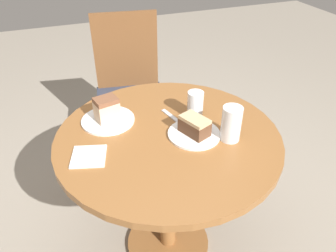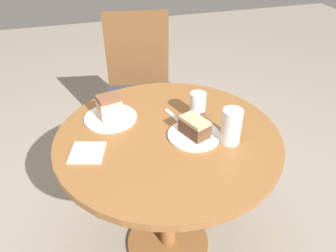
# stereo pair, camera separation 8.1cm
# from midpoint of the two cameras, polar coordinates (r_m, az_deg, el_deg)

# --- Properties ---
(ground_plane) EXTENTS (8.00, 8.00, 0.00)m
(ground_plane) POSITION_cam_midpoint_polar(r_m,az_deg,el_deg) (1.85, -1.33, -19.71)
(ground_plane) COLOR gray
(table) EXTENTS (0.92, 0.92, 0.72)m
(table) POSITION_cam_midpoint_polar(r_m,az_deg,el_deg) (1.42, -1.63, -6.23)
(table) COLOR brown
(table) RESTS_ON ground_plane
(chair) EXTENTS (0.50, 0.52, 0.95)m
(chair) POSITION_cam_midpoint_polar(r_m,az_deg,el_deg) (2.15, -7.67, 6.26)
(chair) COLOR brown
(chair) RESTS_ON ground_plane
(plate_near) EXTENTS (0.21, 0.21, 0.01)m
(plate_near) POSITION_cam_midpoint_polar(r_m,az_deg,el_deg) (1.33, 2.82, -1.43)
(plate_near) COLOR white
(plate_near) RESTS_ON table
(plate_far) EXTENTS (0.23, 0.23, 0.01)m
(plate_far) POSITION_cam_midpoint_polar(r_m,az_deg,el_deg) (1.44, -11.98, 0.97)
(plate_far) COLOR white
(plate_far) RESTS_ON table
(cake_slice_near) EXTENTS (0.11, 0.14, 0.07)m
(cake_slice_near) POSITION_cam_midpoint_polar(r_m,az_deg,el_deg) (1.30, 2.87, 0.03)
(cake_slice_near) COLOR brown
(cake_slice_near) RESTS_ON plate_near
(cake_slice_far) EXTENTS (0.11, 0.09, 0.10)m
(cake_slice_far) POSITION_cam_midpoint_polar(r_m,az_deg,el_deg) (1.41, -12.25, 2.87)
(cake_slice_far) COLOR beige
(cake_slice_far) RESTS_ON plate_far
(glass_lemonade) EXTENTS (0.07, 0.07, 0.12)m
(glass_lemonade) POSITION_cam_midpoint_polar(r_m,az_deg,el_deg) (1.42, 3.13, 3.49)
(glass_lemonade) COLOR beige
(glass_lemonade) RESTS_ON table
(glass_water) EXTENTS (0.08, 0.08, 0.14)m
(glass_water) POSITION_cam_midpoint_polar(r_m,az_deg,el_deg) (1.29, 9.17, 0.08)
(glass_water) COLOR silver
(glass_water) RESTS_ON table
(napkin_stack) EXTENTS (0.15, 0.15, 0.01)m
(napkin_stack) POSITION_cam_midpoint_polar(r_m,az_deg,el_deg) (1.26, -15.43, -5.17)
(napkin_stack) COLOR silver
(napkin_stack) RESTS_ON table
(fork) EXTENTS (0.06, 0.19, 0.00)m
(fork) POSITION_cam_midpoint_polar(r_m,az_deg,el_deg) (1.42, -0.37, 1.16)
(fork) COLOR silver
(fork) RESTS_ON table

